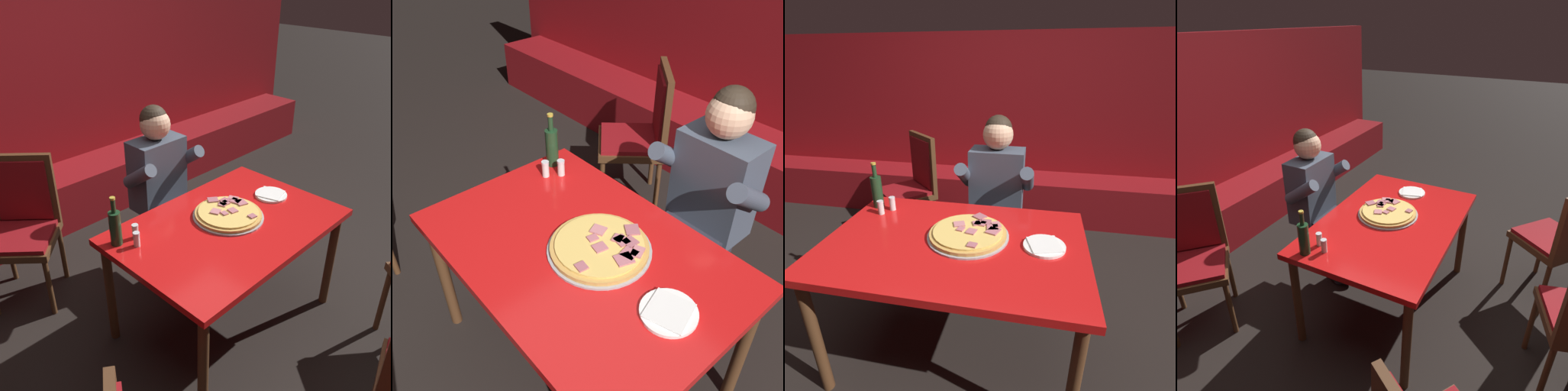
# 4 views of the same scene
# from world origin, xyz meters

# --- Properties ---
(ground_plane) EXTENTS (24.00, 24.00, 0.00)m
(ground_plane) POSITION_xyz_m (0.00, 0.00, 0.00)
(ground_plane) COLOR black
(booth_bench) EXTENTS (6.46, 0.48, 0.46)m
(booth_bench) POSITION_xyz_m (0.00, 1.86, 0.23)
(booth_bench) COLOR maroon
(booth_bench) RESTS_ON ground_plane
(main_dining_table) EXTENTS (1.34, 0.90, 0.75)m
(main_dining_table) POSITION_xyz_m (0.00, 0.00, 0.67)
(main_dining_table) COLOR #4C2D19
(main_dining_table) RESTS_ON ground_plane
(pizza) EXTENTS (0.43, 0.43, 0.05)m
(pizza) POSITION_xyz_m (0.06, 0.05, 0.77)
(pizza) COLOR #9E9EA3
(pizza) RESTS_ON main_dining_table
(plate_white_paper) EXTENTS (0.21, 0.21, 0.02)m
(plate_white_paper) POSITION_xyz_m (0.46, 0.02, 0.76)
(plate_white_paper) COLOR white
(plate_white_paper) RESTS_ON main_dining_table
(beer_bottle) EXTENTS (0.07, 0.07, 0.29)m
(beer_bottle) POSITION_xyz_m (-0.58, 0.30, 0.86)
(beer_bottle) COLOR #19381E
(beer_bottle) RESTS_ON main_dining_table
(shaker_black_pepper) EXTENTS (0.04, 0.04, 0.09)m
(shaker_black_pepper) POSITION_xyz_m (-0.52, 0.21, 0.79)
(shaker_black_pepper) COLOR silver
(shaker_black_pepper) RESTS_ON main_dining_table
(shaker_parmesan) EXTENTS (0.04, 0.04, 0.09)m
(shaker_parmesan) POSITION_xyz_m (-0.48, 0.27, 0.79)
(shaker_parmesan) COLOR silver
(shaker_parmesan) RESTS_ON main_dining_table
(diner_seated_blue_shirt) EXTENTS (0.53, 0.53, 1.27)m
(diner_seated_blue_shirt) POSITION_xyz_m (0.11, 0.68, 0.71)
(diner_seated_blue_shirt) COLOR black
(diner_seated_blue_shirt) RESTS_ON ground_plane
(dining_chair_far_left) EXTENTS (0.62, 0.62, 1.01)m
(dining_chair_far_left) POSITION_xyz_m (-0.74, 1.18, 0.58)
(dining_chair_far_left) COLOR #4C2D19
(dining_chair_far_left) RESTS_ON ground_plane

